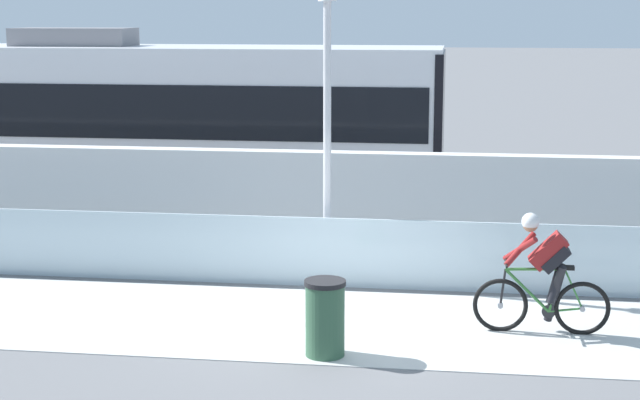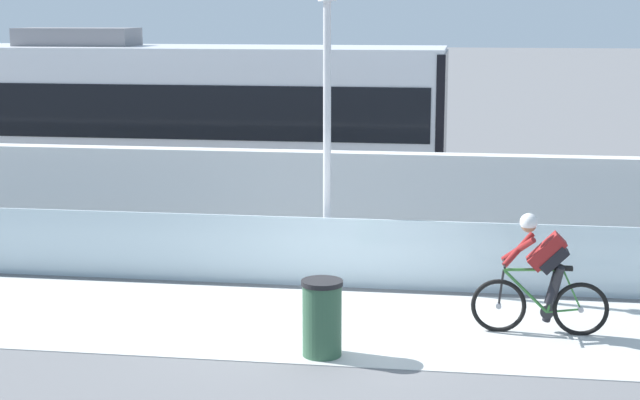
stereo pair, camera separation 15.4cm
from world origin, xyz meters
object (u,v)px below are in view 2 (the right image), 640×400
(cyclist_on_bike, at_px, (541,276))
(trash_bin, at_px, (322,318))
(tram, at_px, (173,123))
(lamp_post_antenna, at_px, (327,69))

(cyclist_on_bike, bearing_deg, trash_bin, -155.09)
(tram, bearing_deg, cyclist_on_bike, -44.53)
(cyclist_on_bike, xyz_separation_m, lamp_post_antenna, (-3.11, 2.15, 2.51))
(trash_bin, bearing_deg, tram, 117.81)
(lamp_post_antenna, bearing_deg, tram, 129.34)
(lamp_post_antenna, bearing_deg, trash_bin, -82.96)
(tram, distance_m, cyclist_on_bike, 9.83)
(lamp_post_antenna, bearing_deg, cyclist_on_bike, -34.64)
(tram, relative_size, cyclist_on_bike, 6.25)
(tram, height_order, lamp_post_antenna, lamp_post_antenna)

